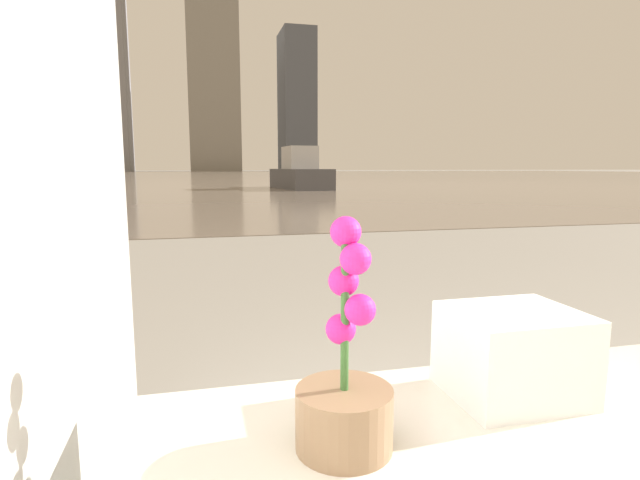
{
  "coord_description": "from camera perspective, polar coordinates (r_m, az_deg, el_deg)",
  "views": [
    {
      "loc": [
        -0.73,
        0.14,
        0.95
      ],
      "look_at": [
        -0.14,
        2.53,
        0.59
      ],
      "focal_mm": 28.0,
      "sensor_mm": 36.0,
      "label": 1
    }
  ],
  "objects": [
    {
      "name": "harbor_boat_2",
      "position": [
        75.24,
        -25.85,
        7.3
      ],
      "size": [
        1.96,
        5.19,
        1.92
      ],
      "color": "#2D2D33",
      "rests_on": "harbor_water"
    },
    {
      "name": "skyline_tower_3",
      "position": [
        121.09,
        -2.68,
        15.43
      ],
      "size": [
        7.32,
        11.54,
        31.88
      ],
      "color": "#4C515B",
      "rests_on": "ground_plane"
    },
    {
      "name": "potted_orchid",
      "position": [
        0.77,
        2.87,
        -16.99
      ],
      "size": [
        0.15,
        0.15,
        0.35
      ],
      "color": "#8C6B4C",
      "rests_on": "bathtub"
    },
    {
      "name": "harbor_water",
      "position": [
        61.87,
        -13.26,
        7.23
      ],
      "size": [
        180.0,
        110.0,
        0.01
      ],
      "color": "gray",
      "rests_on": "ground_plane"
    },
    {
      "name": "skyline_tower_1",
      "position": [
        123.23,
        -23.84,
        22.16
      ],
      "size": [
        9.72,
        9.69,
        63.66
      ],
      "color": "slate",
      "rests_on": "ground_plane"
    },
    {
      "name": "harbor_boat_1",
      "position": [
        22.25,
        -2.33,
        7.57
      ],
      "size": [
        2.0,
        5.0,
        1.84
      ],
      "color": "#4C4C51",
      "rests_on": "harbor_water"
    },
    {
      "name": "towel_stack",
      "position": [
        1.0,
        21.17,
        -11.98
      ],
      "size": [
        0.23,
        0.2,
        0.16
      ],
      "color": "white",
      "rests_on": "bathtub"
    }
  ]
}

